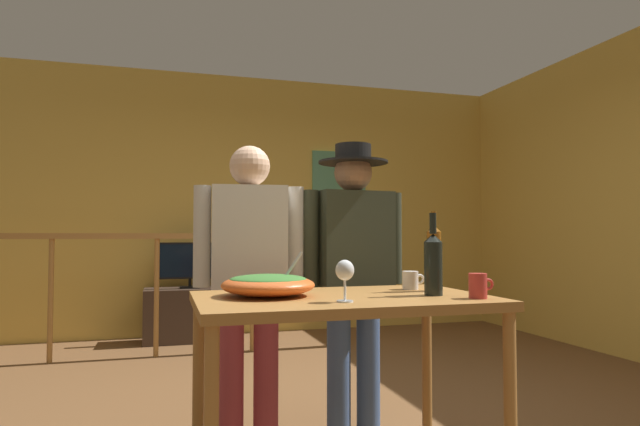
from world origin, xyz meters
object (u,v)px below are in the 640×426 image
(serving_table, at_px, (342,318))
(wine_glass, at_px, (345,272))
(wine_bottle_dark, at_px, (433,263))
(salad_bowl, at_px, (268,284))
(mug_red, at_px, (478,286))
(person_standing_left, at_px, (249,267))
(tv_console, at_px, (190,314))
(mug_white, at_px, (411,280))
(flat_screen_tv, at_px, (190,261))
(framed_picture, at_px, (339,179))
(stair_railing, at_px, (223,272))
(person_standing_right, at_px, (353,260))
(wine_bottle_amber, at_px, (434,257))

(serving_table, relative_size, wine_glass, 7.55)
(wine_glass, height_order, wine_bottle_dark, wine_bottle_dark)
(salad_bowl, height_order, mug_red, salad_bowl)
(wine_bottle_dark, distance_m, person_standing_left, 1.01)
(tv_console, bearing_deg, person_standing_left, -86.65)
(salad_bowl, height_order, person_standing_left, person_standing_left)
(wine_glass, xyz_separation_m, wine_bottle_dark, (0.43, 0.11, 0.03))
(wine_glass, height_order, person_standing_left, person_standing_left)
(wine_glass, relative_size, mug_white, 1.46)
(mug_red, bearing_deg, mug_white, 103.70)
(flat_screen_tv, relative_size, mug_white, 6.10)
(tv_console, distance_m, wine_bottle_dark, 3.78)
(framed_picture, xyz_separation_m, wine_bottle_dark, (-0.87, -3.91, -0.77))
(serving_table, height_order, wine_glass, wine_glass)
(framed_picture, bearing_deg, stair_railing, -146.75)
(tv_console, height_order, flat_screen_tv, flat_screen_tv)
(salad_bowl, height_order, person_standing_right, person_standing_right)
(wine_bottle_dark, bearing_deg, wine_glass, -165.40)
(stair_railing, xyz_separation_m, salad_bowl, (-0.11, -2.80, 0.13))
(framed_picture, distance_m, wine_bottle_dark, 4.08)
(wine_bottle_dark, bearing_deg, serving_table, 166.25)
(flat_screen_tv, xyz_separation_m, mug_red, (0.95, -3.74, 0.06))
(framed_picture, height_order, stair_railing, framed_picture)
(serving_table, xyz_separation_m, wine_bottle_amber, (0.47, 0.08, 0.25))
(salad_bowl, distance_m, mug_red, 0.86)
(mug_white, distance_m, mug_red, 0.42)
(serving_table, distance_m, wine_bottle_amber, 0.54)
(serving_table, height_order, mug_white, mug_white)
(framed_picture, relative_size, flat_screen_tv, 0.96)
(framed_picture, height_order, mug_white, framed_picture)
(stair_railing, bearing_deg, mug_red, -77.48)
(stair_railing, distance_m, tv_console, 0.85)
(flat_screen_tv, xyz_separation_m, wine_bottle_amber, (0.93, -3.42, 0.17))
(person_standing_right, bearing_deg, flat_screen_tv, -81.33)
(serving_table, distance_m, wine_glass, 0.30)
(salad_bowl, xyz_separation_m, person_standing_right, (0.59, 0.60, 0.07))
(mug_red, relative_size, person_standing_right, 0.07)
(flat_screen_tv, distance_m, mug_red, 3.86)
(mug_red, relative_size, person_standing_left, 0.07)
(stair_railing, relative_size, wine_bottle_dark, 10.07)
(tv_console, relative_size, wine_glass, 5.60)
(person_standing_right, bearing_deg, person_standing_left, -6.12)
(mug_red, height_order, person_standing_left, person_standing_left)
(mug_red, bearing_deg, salad_bowl, 158.38)
(person_standing_right, bearing_deg, wine_glass, 62.17)
(wine_glass, distance_m, wine_bottle_dark, 0.45)
(flat_screen_tv, relative_size, person_standing_left, 0.44)
(mug_red, distance_m, person_standing_right, 0.94)
(wine_bottle_dark, bearing_deg, person_standing_right, 96.51)
(stair_railing, relative_size, tv_console, 3.91)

